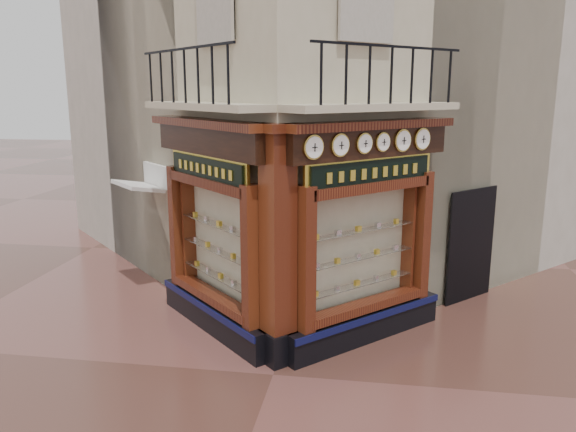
% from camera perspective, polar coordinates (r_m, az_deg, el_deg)
% --- Properties ---
extents(ground, '(80.00, 80.00, 0.00)m').
position_cam_1_polar(ground, '(9.38, -1.52, -15.82)').
color(ground, '#4D2C24').
rests_on(ground, ground).
extents(main_building, '(11.31, 11.31, 12.00)m').
position_cam_1_polar(main_building, '(14.42, 2.97, 18.73)').
color(main_building, beige).
rests_on(main_building, ground).
extents(neighbour_left, '(11.31, 11.31, 11.00)m').
position_cam_1_polar(neighbour_left, '(17.24, -4.69, 16.04)').
color(neighbour_left, '#B9AFA1').
rests_on(neighbour_left, ground).
extents(neighbour_right, '(11.31, 11.31, 11.00)m').
position_cam_1_polar(neighbour_right, '(16.80, 12.64, 15.88)').
color(neighbour_right, '#B9AFA1').
rests_on(neighbour_right, ground).
extents(shopfront_left, '(2.86, 2.86, 3.98)m').
position_cam_1_polar(shopfront_left, '(10.41, -7.66, -1.33)').
color(shopfront_left, black).
rests_on(shopfront_left, ground).
extents(shopfront_right, '(2.86, 2.86, 3.98)m').
position_cam_1_polar(shopfront_right, '(9.99, 8.01, -1.93)').
color(shopfront_right, black).
rests_on(shopfront_right, ground).
extents(corner_pilaster, '(0.85, 0.85, 3.98)m').
position_cam_1_polar(corner_pilaster, '(9.10, -1.03, -3.47)').
color(corner_pilaster, black).
rests_on(corner_pilaster, ground).
extents(balcony, '(5.94, 2.97, 1.03)m').
position_cam_1_polar(balcony, '(9.71, -0.07, 11.15)').
color(balcony, beige).
rests_on(balcony, ground).
extents(clock_a, '(0.31, 0.31, 0.39)m').
position_cam_1_polar(clock_a, '(8.66, 2.60, 6.99)').
color(clock_a, gold).
rests_on(clock_a, ground).
extents(clock_b, '(0.30, 0.30, 0.37)m').
position_cam_1_polar(clock_b, '(9.01, 5.32, 7.17)').
color(clock_b, gold).
rests_on(clock_b, ground).
extents(clock_c, '(0.28, 0.28, 0.35)m').
position_cam_1_polar(clock_c, '(9.37, 7.76, 7.32)').
color(clock_c, gold).
rests_on(clock_c, ground).
extents(clock_d, '(0.27, 0.27, 0.33)m').
position_cam_1_polar(clock_d, '(9.67, 9.60, 7.42)').
color(clock_d, gold).
rests_on(clock_d, ground).
extents(clock_e, '(0.32, 0.32, 0.40)m').
position_cam_1_polar(clock_e, '(10.02, 11.57, 7.52)').
color(clock_e, gold).
rests_on(clock_e, ground).
extents(clock_f, '(0.32, 0.32, 0.40)m').
position_cam_1_polar(clock_f, '(10.40, 13.47, 7.61)').
color(clock_f, gold).
rests_on(clock_f, ground).
extents(awning, '(1.46, 1.46, 0.22)m').
position_cam_1_polar(awning, '(13.42, -14.43, -7.23)').
color(awning, silver).
rests_on(awning, ground).
extents(signboard_left, '(1.98, 1.98, 0.53)m').
position_cam_1_polar(signboard_left, '(10.16, -8.23, 4.76)').
color(signboard_left, yellow).
rests_on(signboard_left, ground).
extents(signboard_right, '(2.11, 2.11, 0.56)m').
position_cam_1_polar(signboard_right, '(9.72, 8.53, 4.40)').
color(signboard_right, yellow).
rests_on(signboard_right, ground).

